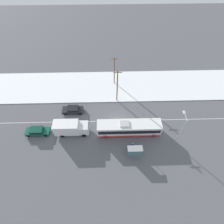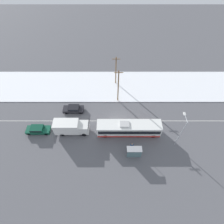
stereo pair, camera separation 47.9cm
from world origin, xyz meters
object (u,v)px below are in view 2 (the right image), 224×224
(sedan_car, at_px, (73,109))
(utility_pole_roadside, at_px, (118,86))
(box_truck, at_px, (70,127))
(utility_pole_snowlot, at_px, (115,70))
(pedestrian_at_stop, at_px, (132,145))
(bus_shelter, at_px, (134,152))
(streetlamp, at_px, (181,130))
(city_bus, at_px, (128,128))
(parked_car_near_truck, at_px, (37,130))

(sedan_car, xyz_separation_m, utility_pole_roadside, (9.81, 3.20, 3.77))
(box_truck, relative_size, utility_pole_snowlot, 0.87)
(pedestrian_at_stop, bearing_deg, bus_shelter, -81.17)
(pedestrian_at_stop, bearing_deg, streetlamp, 7.75)
(pedestrian_at_stop, xyz_separation_m, utility_pole_snowlot, (-2.81, 18.07, 2.98))
(city_bus, distance_m, utility_pole_snowlot, 14.98)
(box_truck, relative_size, sedan_car, 1.49)
(city_bus, bearing_deg, utility_pole_roadside, 102.83)
(city_bus, bearing_deg, pedestrian_at_stop, -83.28)
(box_truck, xyz_separation_m, streetlamp, (20.27, -2.58, 3.08))
(sedan_car, xyz_separation_m, parked_car_near_truck, (-6.51, -5.31, 0.01))
(pedestrian_at_stop, height_order, utility_pole_roadside, utility_pole_roadside)
(city_bus, bearing_deg, utility_pole_snowlot, 99.35)
(bus_shelter, height_order, utility_pole_roadside, utility_pole_roadside)
(utility_pole_roadside, bearing_deg, city_bus, -77.17)
(utility_pole_roadside, bearing_deg, box_truck, -138.20)
(parked_car_near_truck, distance_m, streetlamp, 27.49)
(utility_pole_snowlot, bearing_deg, parked_car_near_truck, -137.92)
(parked_car_near_truck, bearing_deg, utility_pole_snowlot, 42.08)
(city_bus, distance_m, box_truck, 11.50)
(sedan_car, relative_size, utility_pole_snowlot, 0.58)
(city_bus, bearing_deg, streetlamp, -15.01)
(city_bus, relative_size, box_truck, 1.86)
(sedan_car, xyz_separation_m, streetlamp, (20.57, -7.89, 4.02))
(bus_shelter, bearing_deg, city_bus, 97.38)
(sedan_car, distance_m, parked_car_near_truck, 8.40)
(streetlamp, distance_m, utility_pole_roadside, 15.45)
(bus_shelter, bearing_deg, sedan_car, 139.54)
(utility_pole_snowlot, bearing_deg, sedan_car, -136.09)
(pedestrian_at_stop, relative_size, utility_pole_snowlot, 0.23)
(parked_car_near_truck, relative_size, utility_pole_snowlot, 0.61)
(sedan_car, height_order, utility_pole_roadside, utility_pole_roadside)
(parked_car_near_truck, bearing_deg, box_truck, 0.10)
(box_truck, distance_m, utility_pole_snowlot, 17.14)
(sedan_car, relative_size, streetlamp, 0.58)
(utility_pole_roadside, bearing_deg, sedan_car, -161.93)
(city_bus, bearing_deg, sedan_car, 154.87)
(box_truck, height_order, parked_car_near_truck, box_truck)
(box_truck, bearing_deg, utility_pole_roadside, 41.80)
(parked_car_near_truck, height_order, bus_shelter, bus_shelter)
(parked_car_near_truck, xyz_separation_m, pedestrian_at_stop, (18.71, -3.71, 0.26))
(streetlamp, bearing_deg, bus_shelter, -161.38)
(pedestrian_at_stop, distance_m, utility_pole_roadside, 12.94)
(bus_shelter, distance_m, streetlamp, 9.13)
(utility_pole_snowlot, bearing_deg, pedestrian_at_stop, -81.15)
(box_truck, xyz_separation_m, utility_pole_snowlot, (9.10, 14.34, 2.30))
(streetlamp, bearing_deg, box_truck, 172.74)
(pedestrian_at_stop, height_order, utility_pole_snowlot, utility_pole_snowlot)
(utility_pole_snowlot, bearing_deg, city_bus, -80.65)
(city_bus, relative_size, parked_car_near_truck, 2.64)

